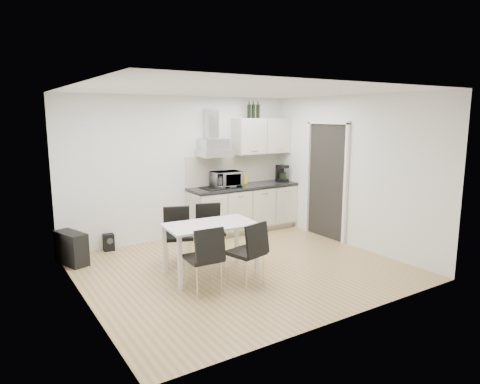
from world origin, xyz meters
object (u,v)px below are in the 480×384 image
at_px(kitchenette, 245,189).
at_px(chair_near_left, 203,259).
at_px(guitar_amp, 71,248).
at_px(chair_far_right, 210,233).
at_px(chair_near_right, 246,253).
at_px(floor_speaker, 109,242).
at_px(chair_far_left, 178,237).
at_px(dining_table, 211,230).

distance_m(kitchenette, chair_near_left, 3.05).
bearing_deg(guitar_amp, chair_far_right, -45.67).
relative_size(chair_far_right, chair_near_right, 1.00).
bearing_deg(chair_near_right, kitchenette, 42.98).
relative_size(kitchenette, guitar_amp, 3.88).
xyz_separation_m(chair_near_right, floor_speaker, (-1.14, 2.48, -0.30)).
xyz_separation_m(chair_near_right, guitar_amp, (-1.81, 2.12, -0.19)).
height_order(kitchenette, floor_speaker, kitchenette).
bearing_deg(guitar_amp, chair_far_left, -52.55).
bearing_deg(chair_near_right, chair_far_right, 71.57).
distance_m(chair_far_left, chair_far_right, 0.53).
xyz_separation_m(guitar_amp, floor_speaker, (0.66, 0.36, -0.11)).
xyz_separation_m(chair_near_left, floor_speaker, (-0.56, 2.37, -0.30)).
xyz_separation_m(chair_near_left, guitar_amp, (-1.23, 2.01, -0.19)).
height_order(chair_near_left, chair_near_right, same).
height_order(chair_far_right, floor_speaker, chair_far_right).
distance_m(guitar_amp, floor_speaker, 0.76).
bearing_deg(dining_table, chair_far_left, 114.91).
xyz_separation_m(dining_table, chair_near_right, (0.21, -0.58, -0.22)).
height_order(kitchenette, chair_far_left, kitchenette).
relative_size(chair_near_left, guitar_amp, 1.35).
bearing_deg(dining_table, floor_speaker, 120.23).
relative_size(dining_table, floor_speaker, 4.61).
distance_m(chair_far_right, chair_near_left, 1.22).
height_order(chair_far_left, chair_near_left, same).
distance_m(kitchenette, guitar_amp, 3.35).
xyz_separation_m(kitchenette, guitar_amp, (-3.30, -0.19, -0.58)).
bearing_deg(chair_far_right, floor_speaker, -29.06).
bearing_deg(chair_far_left, chair_near_left, 102.10).
xyz_separation_m(chair_far_left, chair_far_right, (0.53, -0.05, 0.00)).
bearing_deg(chair_near_left, chair_far_right, 59.56).
height_order(dining_table, guitar_amp, dining_table).
bearing_deg(chair_near_right, dining_table, 95.87).
xyz_separation_m(dining_table, guitar_amp, (-1.59, 1.54, -0.41)).
relative_size(chair_far_right, floor_speaker, 3.09).
xyz_separation_m(chair_far_left, chair_near_left, (-0.13, -1.08, 0.00)).
distance_m(chair_far_right, guitar_amp, 2.14).
relative_size(kitchenette, chair_near_left, 2.86).
relative_size(chair_far_right, guitar_amp, 1.35).
xyz_separation_m(chair_far_left, chair_near_right, (0.44, -1.19, 0.00)).
bearing_deg(chair_far_left, chair_near_right, 129.60).
height_order(chair_far_left, guitar_amp, chair_far_left).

